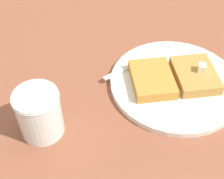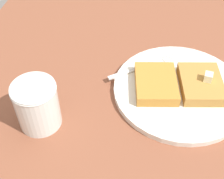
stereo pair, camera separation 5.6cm
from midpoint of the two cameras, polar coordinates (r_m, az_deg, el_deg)
The scene contains 7 objects.
table_surface at distance 69.01cm, azimuth 14.44°, elevation 2.40°, with size 95.41×95.41×2.62cm, color brown.
plate at distance 63.10cm, azimuth 14.34°, elevation -0.10°, with size 25.87×25.87×1.20cm.
toast_slice_left at distance 63.21cm, azimuth 18.41°, elevation 0.87°, with size 7.85×10.14×2.13cm, color #B17E3A.
toast_slice_middle at distance 61.08cm, azimuth 10.66°, elevation 0.94°, with size 7.85×10.14×2.13cm, color #BC7F31.
butter_pat_primary at distance 62.25cm, azimuth 19.70°, elevation 2.04°, with size 1.63×1.47×1.63cm, color #F0F0C5.
fork at distance 65.96cm, azimuth 8.92°, elevation 4.27°, with size 13.76×10.60×0.36cm.
syrup_jar at distance 54.45cm, azimuth -10.66°, elevation -3.16°, with size 7.72×7.72×8.92cm.
Camera 2 is at (5.25, 50.32, 47.51)cm, focal length 50.00 mm.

